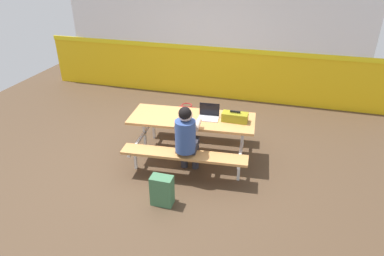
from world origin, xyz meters
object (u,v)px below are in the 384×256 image
student_nearer (186,136)px  laptop_silver (209,115)px  toolbox_grey (235,117)px  tote_bag_bright (187,116)px  backpack_dark (162,190)px  picnic_table_main (192,127)px

student_nearer → laptop_silver: bearing=72.9°
student_nearer → toolbox_grey: bearing=45.1°
tote_bag_bright → toolbox_grey: bearing=-44.3°
student_nearer → backpack_dark: size_ratio=2.74×
tote_bag_bright → backpack_dark: bearing=-81.5°
student_nearer → backpack_dark: bearing=-101.1°
student_nearer → laptop_silver: student_nearer is taller
picnic_table_main → tote_bag_bright: bearing=110.5°
picnic_table_main → student_nearer: bearing=-82.6°
picnic_table_main → backpack_dark: 1.31m
laptop_silver → toolbox_grey: 0.42m
backpack_dark → toolbox_grey: bearing=60.5°
student_nearer → tote_bag_bright: 1.83m
student_nearer → backpack_dark: 0.87m
picnic_table_main → toolbox_grey: size_ratio=5.12×
student_nearer → toolbox_grey: size_ratio=3.02×
picnic_table_main → backpack_dark: bearing=-93.1°
student_nearer → backpack_dark: student_nearer is taller
laptop_silver → toolbox_grey: size_ratio=0.84×
tote_bag_bright → student_nearer: bearing=-73.6°
picnic_table_main → student_nearer: (0.07, -0.55, 0.13)m
laptop_silver → tote_bag_bright: (-0.68, 1.07, -0.59)m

